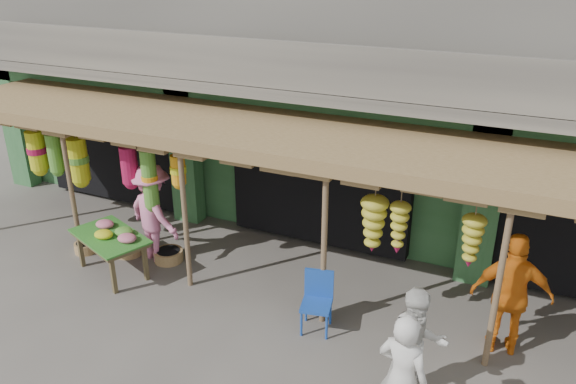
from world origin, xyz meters
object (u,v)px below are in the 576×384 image
at_px(flower_table, 111,237).
at_px(person_shopper, 153,213).
at_px(person_front, 402,379).
at_px(person_right, 416,348).
at_px(person_vendor, 512,295).
at_px(blue_chair, 317,298).

distance_m(flower_table, person_shopper, 0.87).
xyz_separation_m(flower_table, person_front, (5.65, -1.55, 0.15)).
height_order(person_front, person_right, person_front).
xyz_separation_m(person_right, person_shopper, (-5.29, 1.66, 0.12)).
height_order(person_front, person_vendor, person_vendor).
bearing_deg(blue_chair, person_right, -41.02).
height_order(blue_chair, person_shopper, person_shopper).
relative_size(person_vendor, person_shopper, 1.00).
bearing_deg(person_right, person_vendor, 25.54).
relative_size(person_right, person_vendor, 0.88).
xyz_separation_m(blue_chair, person_right, (1.71, -0.95, 0.31)).
bearing_deg(person_vendor, person_right, 47.92).
bearing_deg(person_right, person_front, -123.67).
height_order(blue_chair, person_vendor, person_vendor).
relative_size(flower_table, blue_chair, 1.80).
xyz_separation_m(blue_chair, person_front, (1.69, -1.60, 0.34)).
bearing_deg(person_shopper, flower_table, 80.45).
height_order(flower_table, person_right, person_right).
bearing_deg(person_front, person_vendor, -101.87).
bearing_deg(person_shopper, person_right, 179.73).
distance_m(blue_chair, person_front, 2.35).
bearing_deg(blue_chair, flower_table, 168.59).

